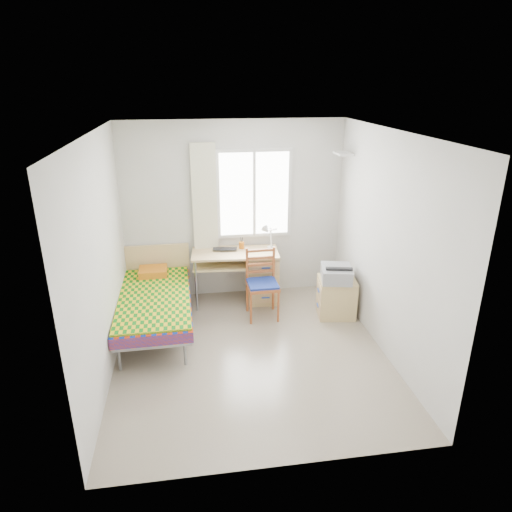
{
  "coord_description": "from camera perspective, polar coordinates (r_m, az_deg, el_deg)",
  "views": [
    {
      "loc": [
        -0.65,
        -4.68,
        3.1
      ],
      "look_at": [
        0.15,
        0.55,
        1.05
      ],
      "focal_mm": 32.0,
      "sensor_mm": 36.0,
      "label": 1
    }
  ],
  "objects": [
    {
      "name": "floor",
      "position": [
        5.65,
        -0.66,
        -12.07
      ],
      "size": [
        3.5,
        3.5,
        0.0
      ],
      "primitive_type": "plane",
      "color": "#BCAD93",
      "rests_on": "ground"
    },
    {
      "name": "ceiling",
      "position": [
        4.75,
        -0.8,
        15.18
      ],
      "size": [
        3.5,
        3.5,
        0.0
      ],
      "primitive_type": "plane",
      "rotation": [
        3.14,
        0.0,
        0.0
      ],
      "color": "white",
      "rests_on": "wall_back"
    },
    {
      "name": "wall_back",
      "position": [
        6.7,
        -2.8,
        5.62
      ],
      "size": [
        3.2,
        0.0,
        3.2
      ],
      "primitive_type": "plane",
      "rotation": [
        1.57,
        0.0,
        0.0
      ],
      "color": "silver",
      "rests_on": "ground"
    },
    {
      "name": "wall_left",
      "position": [
        5.1,
        -18.82,
        -0.63
      ],
      "size": [
        0.0,
        3.5,
        3.5
      ],
      "primitive_type": "plane",
      "rotation": [
        1.57,
        0.0,
        1.57
      ],
      "color": "silver",
      "rests_on": "ground"
    },
    {
      "name": "wall_right",
      "position": [
        5.49,
        16.06,
        1.23
      ],
      "size": [
        0.0,
        3.5,
        3.5
      ],
      "primitive_type": "plane",
      "rotation": [
        1.57,
        0.0,
        -1.57
      ],
      "color": "silver",
      "rests_on": "ground"
    },
    {
      "name": "window",
      "position": [
        6.66,
        -0.23,
        7.75
      ],
      "size": [
        1.1,
        0.04,
        1.3
      ],
      "color": "white",
      "rests_on": "wall_back"
    },
    {
      "name": "curtain",
      "position": [
        6.57,
        -6.43,
        6.54
      ],
      "size": [
        0.35,
        0.05,
        1.7
      ],
      "primitive_type": "cube",
      "color": "#F1ECC7",
      "rests_on": "wall_back"
    },
    {
      "name": "floating_shelf",
      "position": [
        6.51,
        10.87,
        12.46
      ],
      "size": [
        0.2,
        0.32,
        0.03
      ],
      "primitive_type": "cube",
      "color": "white",
      "rests_on": "wall_right"
    },
    {
      "name": "bed",
      "position": [
        6.15,
        -12.5,
        -5.22
      ],
      "size": [
        0.95,
        1.98,
        0.85
      ],
      "rotation": [
        0.0,
        0.0,
        0.02
      ],
      "color": "gray",
      "rests_on": "floor"
    },
    {
      "name": "desk",
      "position": [
        6.75,
        0.22,
        -2.17
      ],
      "size": [
        1.28,
        0.66,
        0.78
      ],
      "rotation": [
        0.0,
        0.0,
        -0.07
      ],
      "color": "tan",
      "rests_on": "floor"
    },
    {
      "name": "chair",
      "position": [
        6.25,
        0.81,
        -2.95
      ],
      "size": [
        0.43,
        0.43,
        0.97
      ],
      "rotation": [
        0.0,
        0.0,
        0.02
      ],
      "color": "#94421C",
      "rests_on": "floor"
    },
    {
      "name": "cabinet",
      "position": [
        6.46,
        9.97,
        -5.08
      ],
      "size": [
        0.56,
        0.51,
        0.54
      ],
      "rotation": [
        0.0,
        0.0,
        -0.13
      ],
      "color": "tan",
      "rests_on": "floor"
    },
    {
      "name": "printer",
      "position": [
        6.28,
        10.0,
        -2.14
      ],
      "size": [
        0.48,
        0.53,
        0.2
      ],
      "rotation": [
        0.0,
        0.0,
        -0.21
      ],
      "color": "#9D9FA5",
      "rests_on": "cabinet"
    },
    {
      "name": "laptop",
      "position": [
        6.6,
        -3.93,
        0.68
      ],
      "size": [
        0.37,
        0.27,
        0.03
      ],
      "primitive_type": "imported",
      "rotation": [
        0.0,
        0.0,
        -0.13
      ],
      "color": "black",
      "rests_on": "desk"
    },
    {
      "name": "pen_cup",
      "position": [
        6.7,
        -1.82,
        1.36
      ],
      "size": [
        0.1,
        0.1,
        0.1
      ],
      "primitive_type": "cylinder",
      "rotation": [
        0.0,
        0.0,
        -0.41
      ],
      "color": "orange",
      "rests_on": "desk"
    },
    {
      "name": "task_lamp",
      "position": [
        6.49,
        1.54,
        2.68
      ],
      "size": [
        0.23,
        0.32,
        0.42
      ],
      "rotation": [
        0.0,
        0.0,
        -0.22
      ],
      "color": "white",
      "rests_on": "desk"
    },
    {
      "name": "book",
      "position": [
        6.6,
        -3.87,
        -1.17
      ],
      "size": [
        0.19,
        0.25,
        0.02
      ],
      "primitive_type": "imported",
      "rotation": [
        0.0,
        0.0,
        0.09
      ],
      "color": "gray",
      "rests_on": "desk"
    }
  ]
}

